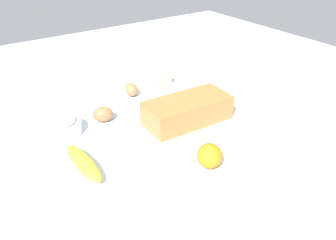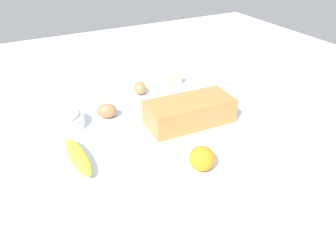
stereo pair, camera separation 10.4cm
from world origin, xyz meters
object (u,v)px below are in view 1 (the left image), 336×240
Objects in this scene: banana at (83,163)px; orange_fruit at (210,156)px; butter_block at (158,79)px; egg_beside_bowl at (131,90)px; flour_bowl at (282,139)px; egg_near_butter at (103,114)px; loaf_pan at (187,110)px; sugar_bowl at (60,125)px.

orange_fruit reaches higher than banana.
butter_block is 0.13m from egg_beside_bowl.
orange_fruit reaches higher than flour_bowl.
egg_near_butter reaches higher than banana.
butter_block is at bearing 22.79° from egg_near_butter.
banana is at bearing -170.97° from loaf_pan.
loaf_pan is 1.86× the size of flour_bowl.
egg_near_butter is at bearing -146.19° from egg_beside_bowl.
loaf_pan reaches higher than egg_near_butter.
flour_bowl is at bearing -24.68° from banana.
orange_fruit reaches higher than egg_near_butter.
loaf_pan reaches higher than banana.
loaf_pan is 0.29m from butter_block.
banana is (-0.01, -0.21, -0.01)m from sugar_bowl.
loaf_pan is 0.38m from banana.
orange_fruit reaches higher than egg_beside_bowl.
flour_bowl is 2.24× the size of orange_fruit.
loaf_pan is at bearing 66.54° from orange_fruit.
flour_bowl is 0.56m from egg_near_butter.
flour_bowl is at bearing -12.92° from orange_fruit.
flour_bowl reaches higher than banana.
orange_fruit reaches higher than butter_block.
flour_bowl is 0.81× the size of banana.
flour_bowl is at bearing -41.52° from sugar_bowl.
butter_block is at bearing 78.52° from loaf_pan.
loaf_pan is 0.24m from orange_fruit.
butter_block is (0.07, 0.28, -0.01)m from loaf_pan.
loaf_pan is 2.26× the size of sugar_bowl.
butter_block reaches higher than egg_beside_bowl.
sugar_bowl is at bearing -164.84° from butter_block.
banana is 2.84× the size of egg_near_butter.
egg_near_butter is (-0.13, 0.38, -0.01)m from orange_fruit.
loaf_pan is at bearing -78.35° from egg_beside_bowl.
orange_fruit is 0.40m from egg_near_butter.
egg_beside_bowl is at bearing 108.79° from flour_bowl.
sugar_bowl is at bearing -160.85° from egg_beside_bowl.
flour_bowl is 2.29× the size of egg_near_butter.
orange_fruit is at bearing -55.19° from sugar_bowl.
orange_fruit is at bearing -108.41° from butter_block.
egg_beside_bowl is (-0.19, 0.55, -0.01)m from flour_bowl.
flour_bowl is at bearing -62.01° from loaf_pan.
sugar_bowl reaches higher than egg_near_butter.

